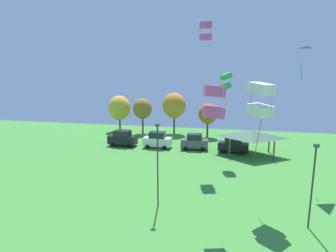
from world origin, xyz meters
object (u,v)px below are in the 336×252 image
parked_car_second_from_left (157,140)px  treeline_tree_3 (208,114)px  treeline_tree_0 (119,108)px  kite_flying_0 (214,102)px  kite_flying_4 (260,100)px  parked_car_rightmost_in_row (233,145)px  treeline_tree_2 (174,106)px  light_post_2 (313,182)px  treeline_tree_1 (142,109)px  kite_flying_2 (226,81)px  light_post_0 (158,162)px  kite_flying_5 (296,56)px  parked_car_leftmost (123,138)px  kite_flying_1 (206,31)px  park_pavilion (251,134)px  parked_car_third_from_left (194,142)px

parked_car_second_from_left → treeline_tree_3: treeline_tree_3 is taller
parked_car_second_from_left → treeline_tree_0: (-10.95, 11.14, 3.55)m
kite_flying_0 → kite_flying_4: bearing=42.2°
parked_car_rightmost_in_row → treeline_tree_2: bearing=140.4°
parked_car_rightmost_in_row → kite_flying_0: bearing=-90.3°
parked_car_second_from_left → light_post_2: size_ratio=0.70×
treeline_tree_0 → treeline_tree_1: treeline_tree_0 is taller
treeline_tree_3 → parked_car_rightmost_in_row: bearing=-64.9°
parked_car_rightmost_in_row → kite_flying_2: bearing=-103.4°
parked_car_rightmost_in_row → light_post_0: (-6.63, -18.31, 2.89)m
kite_flying_5 → light_post_2: size_ratio=0.41×
parked_car_leftmost → kite_flying_4: bearing=-38.2°
kite_flying_5 → treeline_tree_0: (-28.14, 19.60, -8.24)m
parked_car_second_from_left → treeline_tree_2: treeline_tree_2 is taller
kite_flying_1 → treeline_tree_3: size_ratio=0.34×
kite_flying_4 → parked_car_leftmost: 26.20m
kite_flying_0 → park_pavilion: size_ratio=0.32×
kite_flying_2 → light_post_2: (6.35, -14.98, -6.83)m
kite_flying_5 → parked_car_leftmost: 27.12m
treeline_tree_3 → treeline_tree_2: bearing=165.1°
kite_flying_1 → light_post_2: 20.37m
kite_flying_2 → parked_car_rightmost_in_row: bearing=70.7°
treeline_tree_0 → treeline_tree_3: treeline_tree_0 is taller
kite_flying_0 → parked_car_leftmost: 26.16m
treeline_tree_0 → treeline_tree_2: treeline_tree_2 is taller
treeline_tree_2 → park_pavilion: bearing=-41.7°
kite_flying_0 → kite_flying_5: kite_flying_5 is taller
kite_flying_4 → treeline_tree_1: kite_flying_4 is taller
light_post_0 → light_post_2: 11.60m
kite_flying_0 → parked_car_leftmost: size_ratio=0.51×
kite_flying_1 → park_pavilion: kite_flying_1 is taller
light_post_2 → treeline_tree_0: bearing=132.0°
kite_flying_5 → treeline_tree_2: kite_flying_5 is taller
kite_flying_1 → kite_flying_5: bearing=-13.9°
parked_car_leftmost → treeline_tree_3: treeline_tree_3 is taller
parked_car_leftmost → light_post_2: light_post_2 is taller
light_post_0 → treeline_tree_2: size_ratio=0.90×
kite_flying_4 → kite_flying_5: bearing=62.7°
parked_car_second_from_left → kite_flying_4: bearing=-51.5°
kite_flying_1 → kite_flying_2: bearing=34.7°
park_pavilion → treeline_tree_0: treeline_tree_0 is taller
kite_flying_0 → parked_car_second_from_left: size_ratio=0.53×
treeline_tree_2 → treeline_tree_3: treeline_tree_2 is taller
parked_car_second_from_left → parked_car_rightmost_in_row: parked_car_second_from_left is taller
kite_flying_0 → light_post_0: (-4.50, 1.33, -5.17)m
parked_car_rightmost_in_row → treeline_tree_0: (-22.51, 11.39, 3.67)m
parked_car_third_from_left → light_post_2: 22.40m
kite_flying_2 → parked_car_rightmost_in_row: size_ratio=1.03×
kite_flying_2 → kite_flying_4: (2.79, -12.39, -1.28)m
kite_flying_2 → kite_flying_1: bearing=-145.3°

